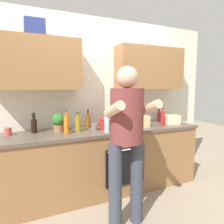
{
  "coord_description": "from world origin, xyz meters",
  "views": [
    {
      "loc": [
        -1.04,
        -2.58,
        1.49
      ],
      "look_at": [
        0.07,
        -0.1,
        1.15
      ],
      "focal_mm": 32.73,
      "sensor_mm": 36.0,
      "label": 1
    }
  ],
  "objects_px": {
    "bottle_syrup": "(88,121)",
    "bottle_oil": "(78,124)",
    "bottle_hotsauce": "(163,118)",
    "potted_herb": "(58,122)",
    "grocery_bag_rice": "(172,120)",
    "cup_stoneware": "(94,127)",
    "cup_ceramic": "(8,132)",
    "person_standing": "(127,134)",
    "grocery_bag_bread": "(140,121)",
    "grocery_bag_crisps": "(109,124)",
    "bottle_water": "(107,124)",
    "bottle_juice": "(66,124)",
    "bottle_soy": "(34,125)",
    "bottle_wine": "(159,116)",
    "bottle_soda": "(123,116)"
  },
  "relations": [
    {
      "from": "cup_stoneware",
      "to": "cup_ceramic",
      "type": "bearing_deg",
      "value": 172.29
    },
    {
      "from": "bottle_oil",
      "to": "bottle_wine",
      "type": "distance_m",
      "value": 1.46
    },
    {
      "from": "bottle_water",
      "to": "cup_stoneware",
      "type": "xyz_separation_m",
      "value": [
        -0.11,
        0.18,
        -0.07
      ]
    },
    {
      "from": "grocery_bag_bread",
      "to": "grocery_bag_crisps",
      "type": "xyz_separation_m",
      "value": [
        -0.47,
        0.06,
        -0.01
      ]
    },
    {
      "from": "cup_stoneware",
      "to": "bottle_juice",
      "type": "bearing_deg",
      "value": -172.32
    },
    {
      "from": "potted_herb",
      "to": "grocery_bag_bread",
      "type": "bearing_deg",
      "value": -8.47
    },
    {
      "from": "bottle_juice",
      "to": "grocery_bag_bread",
      "type": "relative_size",
      "value": 1.19
    },
    {
      "from": "bottle_wine",
      "to": "grocery_bag_rice",
      "type": "bearing_deg",
      "value": -81.02
    },
    {
      "from": "bottle_soy",
      "to": "grocery_bag_rice",
      "type": "distance_m",
      "value": 2.03
    },
    {
      "from": "grocery_bag_bread",
      "to": "cup_stoneware",
      "type": "bearing_deg",
      "value": 175.38
    },
    {
      "from": "cup_stoneware",
      "to": "bottle_soy",
      "type": "bearing_deg",
      "value": 167.51
    },
    {
      "from": "potted_herb",
      "to": "grocery_bag_rice",
      "type": "distance_m",
      "value": 1.73
    },
    {
      "from": "bottle_juice",
      "to": "bottle_hotsauce",
      "type": "bearing_deg",
      "value": -2.0
    },
    {
      "from": "bottle_hotsauce",
      "to": "potted_herb",
      "type": "xyz_separation_m",
      "value": [
        -1.52,
        0.22,
        0.02
      ]
    },
    {
      "from": "bottle_hotsauce",
      "to": "bottle_syrup",
      "type": "distance_m",
      "value": 1.13
    },
    {
      "from": "bottle_syrup",
      "to": "grocery_bag_crisps",
      "type": "height_order",
      "value": "bottle_syrup"
    },
    {
      "from": "bottle_oil",
      "to": "cup_ceramic",
      "type": "distance_m",
      "value": 0.85
    },
    {
      "from": "bottle_soy",
      "to": "grocery_bag_bread",
      "type": "height_order",
      "value": "bottle_soy"
    },
    {
      "from": "grocery_bag_bread",
      "to": "potted_herb",
      "type": "bearing_deg",
      "value": 171.53
    },
    {
      "from": "bottle_oil",
      "to": "cup_ceramic",
      "type": "height_order",
      "value": "bottle_oil"
    },
    {
      "from": "person_standing",
      "to": "bottle_oil",
      "type": "xyz_separation_m",
      "value": [
        -0.31,
        0.78,
        -0.01
      ]
    },
    {
      "from": "grocery_bag_rice",
      "to": "grocery_bag_crisps",
      "type": "relative_size",
      "value": 1.06
    },
    {
      "from": "bottle_juice",
      "to": "bottle_syrup",
      "type": "bearing_deg",
      "value": 36.24
    },
    {
      "from": "cup_stoneware",
      "to": "potted_herb",
      "type": "height_order",
      "value": "potted_herb"
    },
    {
      "from": "bottle_wine",
      "to": "cup_stoneware",
      "type": "relative_size",
      "value": 2.78
    },
    {
      "from": "bottle_syrup",
      "to": "grocery_bag_bread",
      "type": "bearing_deg",
      "value": -21.0
    },
    {
      "from": "bottle_hotsauce",
      "to": "grocery_bag_crisps",
      "type": "height_order",
      "value": "bottle_hotsauce"
    },
    {
      "from": "bottle_syrup",
      "to": "bottle_oil",
      "type": "bearing_deg",
      "value": -134.08
    },
    {
      "from": "person_standing",
      "to": "grocery_bag_crisps",
      "type": "xyz_separation_m",
      "value": [
        0.13,
        0.77,
        -0.03
      ]
    },
    {
      "from": "bottle_wine",
      "to": "grocery_bag_bread",
      "type": "relative_size",
      "value": 0.96
    },
    {
      "from": "person_standing",
      "to": "grocery_bag_rice",
      "type": "bearing_deg",
      "value": 30.63
    },
    {
      "from": "bottle_hotsauce",
      "to": "cup_ceramic",
      "type": "height_order",
      "value": "bottle_hotsauce"
    },
    {
      "from": "person_standing",
      "to": "bottle_syrup",
      "type": "bearing_deg",
      "value": 96.22
    },
    {
      "from": "person_standing",
      "to": "potted_herb",
      "type": "relative_size",
      "value": 6.97
    },
    {
      "from": "person_standing",
      "to": "bottle_water",
      "type": "distance_m",
      "value": 0.58
    },
    {
      "from": "grocery_bag_bread",
      "to": "grocery_bag_rice",
      "type": "height_order",
      "value": "grocery_bag_bread"
    },
    {
      "from": "grocery_bag_bread",
      "to": "bottle_water",
      "type": "bearing_deg",
      "value": -167.72
    },
    {
      "from": "bottle_water",
      "to": "potted_herb",
      "type": "bearing_deg",
      "value": 152.22
    },
    {
      "from": "bottle_soy",
      "to": "bottle_wine",
      "type": "xyz_separation_m",
      "value": [
        1.98,
        0.03,
        -0.0
      ]
    },
    {
      "from": "grocery_bag_rice",
      "to": "grocery_bag_crisps",
      "type": "bearing_deg",
      "value": 175.81
    },
    {
      "from": "bottle_soy",
      "to": "bottle_oil",
      "type": "relative_size",
      "value": 1.01
    },
    {
      "from": "bottle_juice",
      "to": "bottle_syrup",
      "type": "xyz_separation_m",
      "value": [
        0.37,
        0.27,
        -0.02
      ]
    },
    {
      "from": "bottle_syrup",
      "to": "grocery_bag_bread",
      "type": "distance_m",
      "value": 0.77
    },
    {
      "from": "bottle_water",
      "to": "grocery_bag_bread",
      "type": "distance_m",
      "value": 0.6
    },
    {
      "from": "grocery_bag_crisps",
      "to": "grocery_bag_bread",
      "type": "bearing_deg",
      "value": -7.11
    },
    {
      "from": "bottle_water",
      "to": "bottle_hotsauce",
      "type": "distance_m",
      "value": 0.95
    },
    {
      "from": "grocery_bag_rice",
      "to": "bottle_wine",
      "type": "bearing_deg",
      "value": 98.98
    },
    {
      "from": "person_standing",
      "to": "cup_stoneware",
      "type": "relative_size",
      "value": 19.46
    },
    {
      "from": "bottle_juice",
      "to": "cup_stoneware",
      "type": "bearing_deg",
      "value": 7.68
    },
    {
      "from": "bottle_soda",
      "to": "bottle_syrup",
      "type": "bearing_deg",
      "value": 166.25
    }
  ]
}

